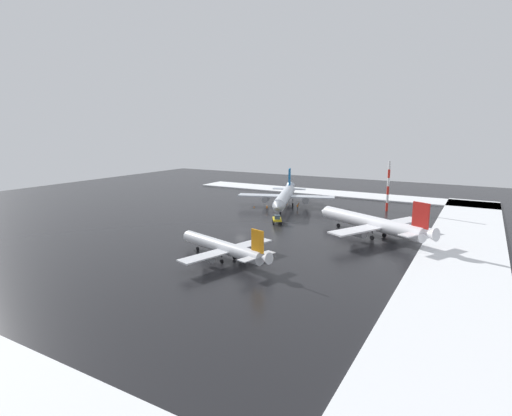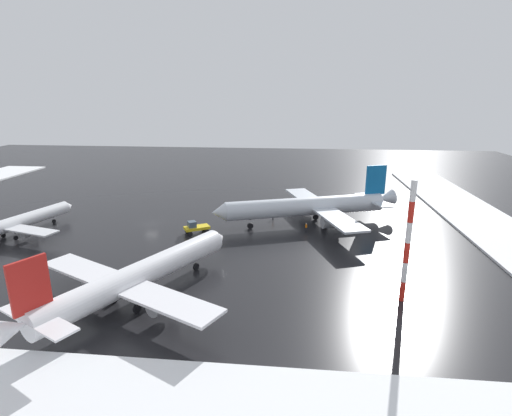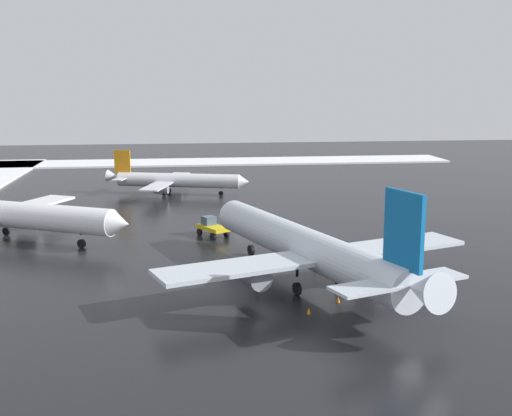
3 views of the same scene
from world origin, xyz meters
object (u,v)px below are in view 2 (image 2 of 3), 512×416
Objects in this scene: traffic_cone_mid_line at (350,226)px; traffic_cone_near_nose at (286,210)px; airplane_distant_tail at (137,276)px; traffic_cone_wingtip_side at (336,221)px; pushback_tug at (196,227)px; ground_crew_near_tug at (273,215)px; airplane_foreground_jet at (310,206)px; airplane_parked_starboard at (15,223)px; antenna_mast at (408,243)px; ground_crew_beside_wing at (306,227)px.

traffic_cone_near_nose is at bearing 142.34° from traffic_cone_mid_line.
traffic_cone_wingtip_side is (27.65, 35.22, -3.08)m from airplane_distant_tail.
pushback_tug is at bearing 25.08° from airplane_distant_tail.
traffic_cone_wingtip_side is (10.42, -6.82, 0.00)m from traffic_cone_near_nose.
airplane_distant_tail is 38.98m from ground_crew_near_tug.
airplane_foreground_jet is at bearing -59.77° from traffic_cone_near_nose.
airplane_foreground_jet is at bearing -6.43° from airplane_distant_tail.
pushback_tug is at bearing -167.32° from traffic_cone_mid_line.
antenna_mast is (64.47, -17.29, 5.25)m from airplane_parked_starboard.
ground_crew_near_tug is 15.95m from traffic_cone_mid_line.
pushback_tug is at bearing -159.84° from traffic_cone_wingtip_side.
airplane_distant_tail is 6.24× the size of pushback_tug.
ground_crew_near_tug reaches higher than traffic_cone_mid_line.
airplane_distant_tail is at bearing -128.13° from traffic_cone_wingtip_side.
airplane_parked_starboard is 0.80× the size of airplane_distant_tail.
airplane_foreground_jet is 1.46× the size of airplane_parked_starboard.
pushback_tug reaches higher than ground_crew_near_tug.
pushback_tug is 9.23× the size of traffic_cone_wingtip_side.
airplane_parked_starboard reaches higher than traffic_cone_wingtip_side.
airplane_foreground_jet is 40.14m from airplane_distant_tail.
traffic_cone_near_nose is (16.26, 16.61, -1.01)m from pushback_tug.
airplane_foreground_jet is 32.03m from antenna_mast.
airplane_distant_tail is 35.90m from ground_crew_beside_wing.
traffic_cone_near_nose is at bearing -79.22° from airplane_foreground_jet.
traffic_cone_mid_line and traffic_cone_wingtip_side have the same top height.
antenna_mast is (32.12, -21.91, 6.50)m from pushback_tug.
traffic_cone_mid_line is 4.12m from traffic_cone_wingtip_side.
ground_crew_beside_wing reaches higher than traffic_cone_mid_line.
airplane_foreground_jet is at bearing -24.05° from ground_crew_beside_wing.
airplane_parked_starboard is 46.24× the size of traffic_cone_mid_line.
airplane_foreground_jet reaches higher than airplane_parked_starboard.
ground_crew_near_tug is at bearing 4.92° from airplane_distant_tail.
pushback_tug is 2.97× the size of ground_crew_beside_wing.
airplane_foreground_jet is 6.66m from traffic_cone_wingtip_side.
airplane_parked_starboard is 14.87× the size of ground_crew_near_tug.
airplane_distant_tail is at bearing -112.28° from traffic_cone_near_nose.
airplane_foreground_jet reaches higher than traffic_cone_wingtip_side.
airplane_parked_starboard is 37.66m from airplane_distant_tail.
pushback_tug is at bearing 76.03° from ground_crew_near_tug.
traffic_cone_near_nose is at bearing -165.19° from pushback_tug.
traffic_cone_mid_line is at bearing 161.87° from pushback_tug.
airplane_foreground_jet is 67.35× the size of traffic_cone_mid_line.
ground_crew_near_tug is at bearing -111.89° from traffic_cone_near_nose.
traffic_cone_mid_line is (12.99, -10.03, 0.00)m from traffic_cone_near_nose.
airplane_parked_starboard is (-53.65, -12.58, -1.22)m from airplane_foreground_jet.
airplane_foreground_jet reaches higher than pushback_tug.
traffic_cone_wingtip_side is (59.03, 14.41, -2.26)m from airplane_parked_starboard.
pushback_tug is at bearing 83.60° from ground_crew_beside_wing.
airplane_parked_starboard reaches higher than traffic_cone_near_nose.
airplane_parked_starboard is at bearing 164.99° from antenna_mast.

